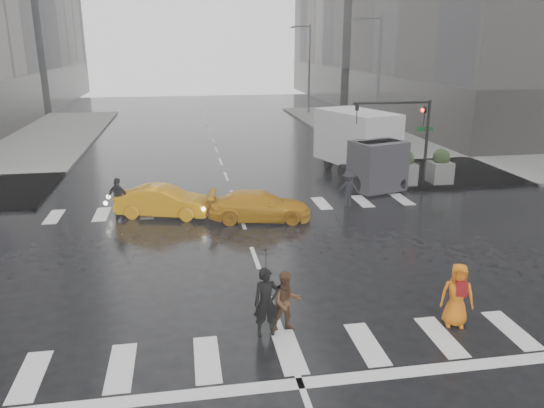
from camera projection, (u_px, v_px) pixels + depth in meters
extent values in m
plane|color=black|center=(255.00, 258.00, 18.66)|extent=(120.00, 120.00, 0.00)
cube|color=gray|center=(489.00, 146.00, 38.27)|extent=(35.00, 35.00, 0.15)
cube|color=#302E2A|center=(530.00, 100.00, 48.13)|extent=(26.05, 26.05, 4.40)
cube|color=#302E2A|center=(402.00, 79.00, 75.47)|extent=(26.05, 26.05, 4.40)
cylinder|color=black|center=(426.00, 144.00, 27.15)|extent=(0.16, 0.16, 4.50)
cylinder|color=black|center=(392.00, 103.00, 26.20)|extent=(4.00, 0.12, 0.12)
imported|color=black|center=(424.00, 116.00, 26.69)|extent=(0.16, 0.20, 1.00)
imported|color=black|center=(357.00, 114.00, 26.06)|extent=(0.16, 0.20, 1.00)
sphere|color=#FF190C|center=(423.00, 110.00, 26.58)|extent=(0.20, 0.20, 0.20)
cube|color=#0C591E|center=(425.00, 129.00, 27.21)|extent=(0.90, 0.03, 0.22)
cylinder|color=#59595B|center=(378.00, 85.00, 36.08)|extent=(0.20, 0.20, 9.00)
cylinder|color=#59595B|center=(369.00, 18.00, 34.68)|extent=(1.80, 0.12, 0.12)
cube|color=#59595B|center=(355.00, 19.00, 34.56)|extent=(0.50, 0.22, 0.15)
cylinder|color=#59595B|center=(309.00, 70.00, 54.93)|extent=(0.20, 0.20, 9.00)
cylinder|color=#59595B|center=(301.00, 26.00, 53.53)|extent=(1.80, 0.12, 0.12)
cube|color=#59595B|center=(293.00, 27.00, 53.42)|extent=(0.50, 0.22, 0.15)
cube|color=gray|center=(367.00, 175.00, 27.31)|extent=(1.10, 1.10, 1.10)
sphere|color=#1F3015|center=(368.00, 160.00, 27.08)|extent=(0.90, 0.90, 0.90)
cube|color=gray|center=(404.00, 174.00, 27.63)|extent=(1.10, 1.10, 1.10)
sphere|color=#1F3015|center=(405.00, 159.00, 27.40)|extent=(0.90, 0.90, 0.90)
cube|color=gray|center=(440.00, 172.00, 27.95)|extent=(1.10, 1.10, 1.10)
sphere|color=#1F3015|center=(441.00, 157.00, 27.72)|extent=(0.90, 0.90, 0.90)
imported|color=black|center=(266.00, 302.00, 13.50)|extent=(0.70, 0.48, 1.84)
imported|color=black|center=(266.00, 264.00, 13.18)|extent=(1.01, 1.03, 0.88)
imported|color=#4F301C|center=(287.00, 302.00, 13.72)|extent=(0.87, 0.71, 1.66)
imported|color=orange|center=(457.00, 295.00, 13.98)|extent=(1.00, 0.82, 1.76)
cube|color=maroon|center=(462.00, 289.00, 13.74)|extent=(0.32, 0.25, 0.40)
imported|color=black|center=(118.00, 198.00, 22.72)|extent=(1.20, 1.04, 1.75)
imported|color=black|center=(348.00, 189.00, 24.34)|extent=(1.16, 0.79, 1.65)
imported|color=orange|center=(164.00, 201.00, 22.94)|extent=(4.29, 2.48, 1.34)
imported|color=orange|center=(260.00, 206.00, 22.46)|extent=(4.04, 2.32, 1.25)
cube|color=silver|center=(357.00, 137.00, 29.61)|extent=(2.56, 4.91, 2.88)
cube|color=#323136|center=(377.00, 165.00, 26.63)|extent=(2.46, 1.92, 2.46)
cube|color=black|center=(378.00, 151.00, 26.41)|extent=(2.14, 0.96, 0.96)
cylinder|color=black|center=(357.00, 184.00, 26.50)|extent=(0.30, 0.96, 0.96)
cylinder|color=black|center=(399.00, 182.00, 26.86)|extent=(0.30, 0.96, 0.96)
cylinder|color=black|center=(343.00, 173.00, 28.72)|extent=(0.30, 0.96, 0.96)
cylinder|color=black|center=(382.00, 171.00, 29.08)|extent=(0.30, 0.96, 0.96)
cylinder|color=black|center=(328.00, 161.00, 31.54)|extent=(0.30, 0.96, 0.96)
cylinder|color=black|center=(364.00, 160.00, 31.90)|extent=(0.30, 0.96, 0.96)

